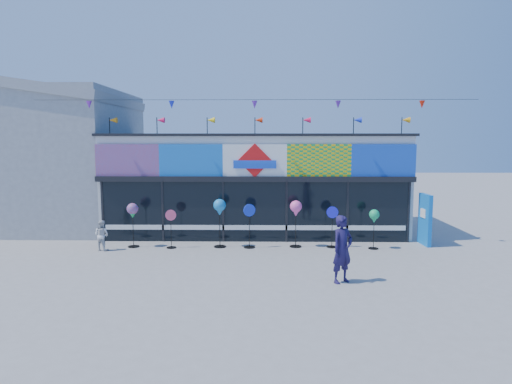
{
  "coord_description": "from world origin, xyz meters",
  "views": [
    {
      "loc": [
        0.31,
        -13.65,
        3.87
      ],
      "look_at": [
        0.07,
        2.0,
        2.07
      ],
      "focal_mm": 32.0,
      "sensor_mm": 36.0,
      "label": 1
    }
  ],
  "objects_px": {
    "spinner_2": "(220,209)",
    "spinner_0": "(133,212)",
    "spinner_3": "(249,225)",
    "blue_sign": "(425,219)",
    "adult_man": "(342,249)",
    "spinner_1": "(171,228)",
    "spinner_6": "(374,217)",
    "child": "(102,235)",
    "spinner_4": "(296,210)",
    "spinner_5": "(332,226)"
  },
  "relations": [
    {
      "from": "spinner_2",
      "to": "child",
      "type": "bearing_deg",
      "value": -172.37
    },
    {
      "from": "spinner_0",
      "to": "spinner_6",
      "type": "bearing_deg",
      "value": -0.94
    },
    {
      "from": "blue_sign",
      "to": "adult_man",
      "type": "relative_size",
      "value": 1.02
    },
    {
      "from": "spinner_0",
      "to": "spinner_6",
      "type": "distance_m",
      "value": 8.63
    },
    {
      "from": "blue_sign",
      "to": "spinner_3",
      "type": "xyz_separation_m",
      "value": [
        -6.46,
        -0.57,
        -0.11
      ]
    },
    {
      "from": "spinner_2",
      "to": "adult_man",
      "type": "relative_size",
      "value": 0.95
    },
    {
      "from": "child",
      "to": "spinner_2",
      "type": "bearing_deg",
      "value": -154.49
    },
    {
      "from": "spinner_0",
      "to": "spinner_3",
      "type": "bearing_deg",
      "value": -0.58
    },
    {
      "from": "spinner_1",
      "to": "spinner_5",
      "type": "xyz_separation_m",
      "value": [
        5.78,
        0.19,
        0.05
      ]
    },
    {
      "from": "spinner_4",
      "to": "spinner_0",
      "type": "bearing_deg",
      "value": -178.94
    },
    {
      "from": "spinner_4",
      "to": "adult_man",
      "type": "distance_m",
      "value": 4.26
    },
    {
      "from": "blue_sign",
      "to": "spinner_6",
      "type": "relative_size",
      "value": 1.33
    },
    {
      "from": "spinner_6",
      "to": "spinner_2",
      "type": "bearing_deg",
      "value": 178.02
    },
    {
      "from": "blue_sign",
      "to": "child",
      "type": "bearing_deg",
      "value": -178.34
    },
    {
      "from": "spinner_2",
      "to": "spinner_4",
      "type": "height_order",
      "value": "spinner_2"
    },
    {
      "from": "blue_sign",
      "to": "spinner_3",
      "type": "distance_m",
      "value": 6.48
    },
    {
      "from": "spinner_2",
      "to": "spinner_0",
      "type": "bearing_deg",
      "value": -179.11
    },
    {
      "from": "spinner_5",
      "to": "child",
      "type": "height_order",
      "value": "spinner_5"
    },
    {
      "from": "spinner_0",
      "to": "child",
      "type": "distance_m",
      "value": 1.32
    },
    {
      "from": "spinner_0",
      "to": "child",
      "type": "height_order",
      "value": "spinner_0"
    },
    {
      "from": "spinner_5",
      "to": "child",
      "type": "bearing_deg",
      "value": -176.03
    },
    {
      "from": "spinner_1",
      "to": "child",
      "type": "bearing_deg",
      "value": -171.06
    },
    {
      "from": "spinner_0",
      "to": "spinner_3",
      "type": "relative_size",
      "value": 1.01
    },
    {
      "from": "spinner_3",
      "to": "spinner_4",
      "type": "relative_size",
      "value": 0.93
    },
    {
      "from": "spinner_2",
      "to": "spinner_4",
      "type": "bearing_deg",
      "value": 1.27
    },
    {
      "from": "adult_man",
      "to": "spinner_1",
      "type": "bearing_deg",
      "value": 108.81
    },
    {
      "from": "spinner_1",
      "to": "spinner_3",
      "type": "height_order",
      "value": "spinner_3"
    },
    {
      "from": "spinner_4",
      "to": "child",
      "type": "xyz_separation_m",
      "value": [
        -6.85,
        -0.61,
        -0.82
      ]
    },
    {
      "from": "spinner_0",
      "to": "child",
      "type": "relative_size",
      "value": 1.49
    },
    {
      "from": "child",
      "to": "spinner_5",
      "type": "bearing_deg",
      "value": -158.15
    },
    {
      "from": "spinner_1",
      "to": "child",
      "type": "distance_m",
      "value": 2.41
    },
    {
      "from": "blue_sign",
      "to": "spinner_0",
      "type": "xyz_separation_m",
      "value": [
        -10.66,
        -0.53,
        0.34
      ]
    },
    {
      "from": "spinner_1",
      "to": "spinner_6",
      "type": "bearing_deg",
      "value": -0.11
    },
    {
      "from": "spinner_1",
      "to": "spinner_6",
      "type": "xyz_separation_m",
      "value": [
        7.23,
        -0.01,
        0.4
      ]
    },
    {
      "from": "blue_sign",
      "to": "spinner_5",
      "type": "relative_size",
      "value": 1.27
    },
    {
      "from": "adult_man",
      "to": "child",
      "type": "distance_m",
      "value": 8.58
    },
    {
      "from": "adult_man",
      "to": "blue_sign",
      "type": "bearing_deg",
      "value": 14.3
    },
    {
      "from": "spinner_3",
      "to": "spinner_0",
      "type": "bearing_deg",
      "value": 179.42
    },
    {
      "from": "spinner_3",
      "to": "spinner_5",
      "type": "height_order",
      "value": "spinner_3"
    },
    {
      "from": "blue_sign",
      "to": "spinner_2",
      "type": "height_order",
      "value": "blue_sign"
    },
    {
      "from": "spinner_1",
      "to": "adult_man",
      "type": "xyz_separation_m",
      "value": [
        5.44,
        -3.89,
        0.19
      ]
    },
    {
      "from": "spinner_0",
      "to": "spinner_2",
      "type": "height_order",
      "value": "spinner_2"
    },
    {
      "from": "spinner_2",
      "to": "child",
      "type": "height_order",
      "value": "spinner_2"
    },
    {
      "from": "spinner_1",
      "to": "spinner_6",
      "type": "height_order",
      "value": "spinner_6"
    },
    {
      "from": "blue_sign",
      "to": "child",
      "type": "xyz_separation_m",
      "value": [
        -11.63,
        -1.03,
        -0.41
      ]
    },
    {
      "from": "spinner_3",
      "to": "child",
      "type": "bearing_deg",
      "value": -174.94
    },
    {
      "from": "spinner_3",
      "to": "child",
      "type": "distance_m",
      "value": 5.21
    },
    {
      "from": "spinner_4",
      "to": "child",
      "type": "relative_size",
      "value": 1.57
    },
    {
      "from": "adult_man",
      "to": "spinner_6",
      "type": "bearing_deg",
      "value": 29.57
    },
    {
      "from": "spinner_2",
      "to": "spinner_4",
      "type": "relative_size",
      "value": 1.03
    }
  ]
}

